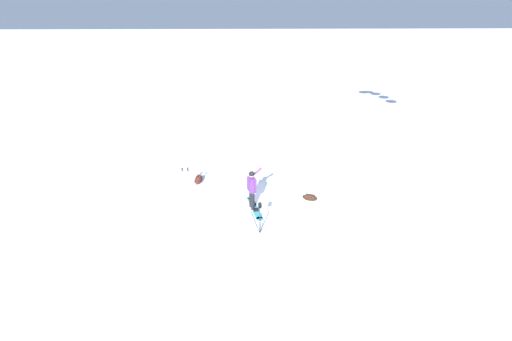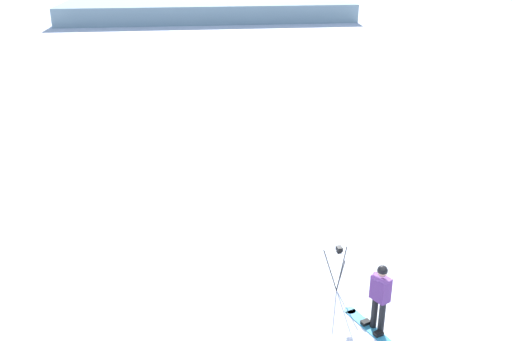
{
  "view_description": "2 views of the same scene",
  "coord_description": "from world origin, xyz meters",
  "px_view_note": "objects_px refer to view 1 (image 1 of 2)",
  "views": [
    {
      "loc": [
        -0.44,
        -11.24,
        7.08
      ],
      "look_at": [
        0.06,
        0.05,
        1.4
      ],
      "focal_mm": 22.18,
      "sensor_mm": 36.0,
      "label": 1
    },
    {
      "loc": [
        5.24,
        8.16,
        7.81
      ],
      "look_at": [
        3.09,
        0.9,
        4.74
      ],
      "focal_mm": 38.05,
      "sensor_mm": 36.0,
      "label": 2
    }
  ],
  "objects_px": {
    "snowboarder": "(252,186)",
    "ski_poles": "(186,177)",
    "camera_tripod": "(260,212)",
    "gear_bag_small": "(310,197)",
    "gear_bag_large": "(198,179)",
    "snowboard": "(255,207)"
  },
  "relations": [
    {
      "from": "camera_tripod",
      "to": "gear_bag_small",
      "type": "height_order",
      "value": "camera_tripod"
    },
    {
      "from": "gear_bag_large",
      "to": "snowboard",
      "type": "bearing_deg",
      "value": -42.14
    },
    {
      "from": "gear_bag_large",
      "to": "camera_tripod",
      "type": "xyz_separation_m",
      "value": [
        2.63,
        -3.89,
        0.73
      ]
    },
    {
      "from": "gear_bag_large",
      "to": "gear_bag_small",
      "type": "relative_size",
      "value": 1.07
    },
    {
      "from": "snowboarder",
      "to": "ski_poles",
      "type": "relative_size",
      "value": 1.38
    },
    {
      "from": "snowboarder",
      "to": "ski_poles",
      "type": "xyz_separation_m",
      "value": [
        -2.78,
        1.32,
        -0.2
      ]
    },
    {
      "from": "snowboarder",
      "to": "snowboard",
      "type": "xyz_separation_m",
      "value": [
        0.1,
        -0.02,
        -0.98
      ]
    },
    {
      "from": "snowboarder",
      "to": "snowboard",
      "type": "height_order",
      "value": "snowboarder"
    },
    {
      "from": "gear_bag_large",
      "to": "camera_tripod",
      "type": "bearing_deg",
      "value": -55.95
    },
    {
      "from": "gear_bag_large",
      "to": "camera_tripod",
      "type": "distance_m",
      "value": 4.75
    },
    {
      "from": "camera_tripod",
      "to": "ski_poles",
      "type": "distance_m",
      "value": 4.22
    },
    {
      "from": "camera_tripod",
      "to": "ski_poles",
      "type": "height_order",
      "value": "camera_tripod"
    },
    {
      "from": "camera_tripod",
      "to": "snowboarder",
      "type": "bearing_deg",
      "value": 97.68
    },
    {
      "from": "gear_bag_large",
      "to": "camera_tripod",
      "type": "height_order",
      "value": "camera_tripod"
    },
    {
      "from": "snowboard",
      "to": "camera_tripod",
      "type": "relative_size",
      "value": 1.45
    },
    {
      "from": "snowboarder",
      "to": "camera_tripod",
      "type": "relative_size",
      "value": 1.35
    },
    {
      "from": "snowboarder",
      "to": "gear_bag_small",
      "type": "xyz_separation_m",
      "value": [
        2.44,
        0.48,
        -0.87
      ]
    },
    {
      "from": "ski_poles",
      "to": "camera_tripod",
      "type": "bearing_deg",
      "value": -44.57
    },
    {
      "from": "snowboard",
      "to": "camera_tripod",
      "type": "bearing_deg",
      "value": -85.79
    },
    {
      "from": "snowboarder",
      "to": "gear_bag_large",
      "type": "relative_size",
      "value": 2.27
    },
    {
      "from": "snowboard",
      "to": "gear_bag_large",
      "type": "relative_size",
      "value": 2.44
    },
    {
      "from": "snowboarder",
      "to": "ski_poles",
      "type": "bearing_deg",
      "value": 154.63
    }
  ]
}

